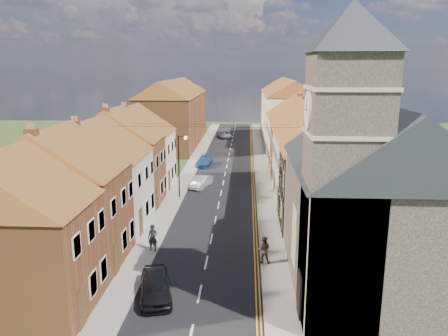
# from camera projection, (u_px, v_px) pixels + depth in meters

# --- Properties ---
(ground) EXTENTS (160.00, 160.00, 0.00)m
(ground) POSITION_uv_depth(u_px,v_px,m) (195.00, 314.00, 22.47)
(ground) COLOR #36481F
(ground) RESTS_ON ground
(road) EXTENTS (7.00, 90.00, 0.02)m
(road) POSITION_uv_depth(u_px,v_px,m) (225.00, 174.00, 51.64)
(road) COLOR black
(road) RESTS_ON ground
(pavement_left) EXTENTS (1.80, 90.00, 0.12)m
(pavement_left) POSITION_uv_depth(u_px,v_px,m) (188.00, 173.00, 51.86)
(pavement_left) COLOR #A09B91
(pavement_left) RESTS_ON ground
(pavement_right) EXTENTS (1.80, 90.00, 0.12)m
(pavement_right) POSITION_uv_depth(u_px,v_px,m) (262.00, 174.00, 51.40)
(pavement_right) COLOR #A09B91
(pavement_right) RESTS_ON ground
(church) EXTENTS (11.25, 14.25, 15.20)m
(church) POSITION_uv_depth(u_px,v_px,m) (371.00, 189.00, 23.88)
(church) COLOR #382D27
(church) RESTS_ON ground
(cottage_r_tudor) EXTENTS (8.30, 5.20, 9.00)m
(cottage_r_tudor) POSITION_uv_depth(u_px,v_px,m) (335.00, 173.00, 33.32)
(cottage_r_tudor) COLOR beige
(cottage_r_tudor) RESTS_ON ground
(cottage_r_white_near) EXTENTS (8.30, 6.00, 9.00)m
(cottage_r_white_near) POSITION_uv_depth(u_px,v_px,m) (323.00, 159.00, 38.57)
(cottage_r_white_near) COLOR #B5B3AB
(cottage_r_white_near) RESTS_ON ground
(cottage_r_cream_mid) EXTENTS (8.30, 5.20, 9.00)m
(cottage_r_cream_mid) POSITION_uv_depth(u_px,v_px,m) (314.00, 147.00, 43.82)
(cottage_r_cream_mid) COLOR #B5B3AB
(cottage_r_cream_mid) RESTS_ON ground
(cottage_r_pink) EXTENTS (8.30, 6.00, 9.00)m
(cottage_r_pink) POSITION_uv_depth(u_px,v_px,m) (307.00, 139.00, 49.07)
(cottage_r_pink) COLOR brown
(cottage_r_pink) RESTS_ON ground
(cottage_r_white_far) EXTENTS (8.30, 5.20, 9.00)m
(cottage_r_white_far) POSITION_uv_depth(u_px,v_px,m) (301.00, 132.00, 54.32)
(cottage_r_white_far) COLOR beige
(cottage_r_white_far) RESTS_ON ground
(cottage_r_cream_far) EXTENTS (8.30, 6.00, 9.00)m
(cottage_r_cream_far) POSITION_uv_depth(u_px,v_px,m) (297.00, 126.00, 59.58)
(cottage_r_cream_far) COLOR beige
(cottage_r_cream_far) RESTS_ON ground
(cottage_l_brick_near) EXTENTS (8.30, 5.70, 8.80)m
(cottage_l_brick_near) POSITION_uv_depth(u_px,v_px,m) (8.00, 232.00, 21.72)
(cottage_l_brick_near) COLOR brown
(cottage_l_brick_near) RESTS_ON ground
(cottage_l_cream) EXTENTS (8.30, 6.30, 9.10)m
(cottage_l_cream) POSITION_uv_depth(u_px,v_px,m) (57.00, 196.00, 27.32)
(cottage_l_cream) COLOR brown
(cottage_l_cream) RESTS_ON ground
(cottage_l_white) EXTENTS (8.30, 6.90, 8.80)m
(cottage_l_white) POSITION_uv_depth(u_px,v_px,m) (93.00, 174.00, 33.58)
(cottage_l_white) COLOR #B5B3AB
(cottage_l_white) RESTS_ON ground
(cottage_l_brick_mid) EXTENTS (8.30, 5.70, 9.10)m
(cottage_l_brick_mid) POSITION_uv_depth(u_px,v_px,m) (116.00, 156.00, 39.48)
(cottage_l_brick_mid) COLOR brown
(cottage_l_brick_mid) RESTS_ON ground
(cottage_l_pink) EXTENTS (8.30, 6.30, 8.80)m
(cottage_l_pink) POSITION_uv_depth(u_px,v_px,m) (133.00, 146.00, 45.16)
(cottage_l_pink) COLOR beige
(cottage_l_pink) RESTS_ON ground
(block_right_far) EXTENTS (8.30, 24.20, 10.50)m
(block_right_far) POSITION_uv_depth(u_px,v_px,m) (287.00, 109.00, 74.27)
(block_right_far) COLOR beige
(block_right_far) RESTS_ON ground
(block_left_far) EXTENTS (8.30, 24.20, 10.50)m
(block_left_far) POSITION_uv_depth(u_px,v_px,m) (174.00, 112.00, 70.38)
(block_left_far) COLOR brown
(block_left_far) RESTS_ON ground
(lamppost) EXTENTS (0.88, 0.15, 6.00)m
(lamppost) POSITION_uv_depth(u_px,v_px,m) (180.00, 163.00, 41.32)
(lamppost) COLOR black
(lamppost) RESTS_ON pavement_left
(car_near) EXTENTS (2.58, 4.46, 1.43)m
(car_near) POSITION_uv_depth(u_px,v_px,m) (156.00, 286.00, 23.88)
(car_near) COLOR black
(car_near) RESTS_ON ground
(car_mid) EXTENTS (2.31, 3.93, 1.22)m
(car_mid) POSITION_uv_depth(u_px,v_px,m) (201.00, 182.00, 45.85)
(car_mid) COLOR #A6A9AE
(car_mid) RESTS_ON ground
(car_far) EXTENTS (2.06, 4.39, 1.24)m
(car_far) POSITION_uv_depth(u_px,v_px,m) (204.00, 161.00, 55.74)
(car_far) COLOR navy
(car_far) RESTS_ON ground
(car_distant) EXTENTS (3.28, 4.81, 1.22)m
(car_distant) POSITION_uv_depth(u_px,v_px,m) (224.00, 134.00, 77.80)
(car_distant) COLOR #97989E
(car_distant) RESTS_ON ground
(pedestrian_left) EXTENTS (0.72, 0.51, 1.85)m
(pedestrian_left) POSITION_uv_depth(u_px,v_px,m) (153.00, 238.00, 29.70)
(pedestrian_left) COLOR black
(pedestrian_left) RESTS_ON pavement_left
(pedestrian_right) EXTENTS (0.93, 0.76, 1.78)m
(pedestrian_right) POSITION_uv_depth(u_px,v_px,m) (264.00, 250.00, 27.86)
(pedestrian_right) COLOR black
(pedestrian_right) RESTS_ON pavement_right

